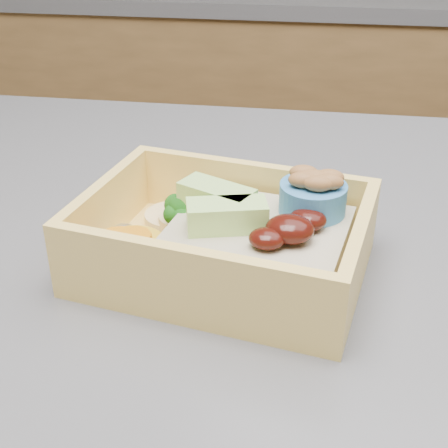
# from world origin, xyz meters

# --- Properties ---
(bento_box) EXTENTS (0.20, 0.16, 0.07)m
(bento_box) POSITION_xyz_m (-0.14, -0.01, 0.94)
(bento_box) COLOR #FCD168
(bento_box) RESTS_ON island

